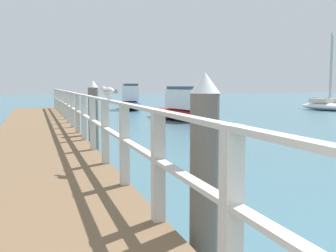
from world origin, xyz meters
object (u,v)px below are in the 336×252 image
at_px(boat_2, 332,103).
at_px(boat_4, 130,101).
at_px(dock_piling_near, 204,175).
at_px(dock_piling_far, 93,116).
at_px(boat_1, 182,109).
at_px(boat_5, 326,106).
at_px(seagull_foreground, 109,91).

bearing_deg(boat_2, boat_4, -167.04).
distance_m(dock_piling_near, boat_2, 34.42).
relative_size(dock_piling_far, boat_1, 0.31).
height_order(boat_1, boat_5, boat_5).
height_order(seagull_foreground, boat_4, boat_4).
relative_size(dock_piling_near, boat_5, 0.36).
distance_m(dock_piling_near, boat_4, 27.45).
relative_size(seagull_foreground, boat_2, 0.08).
bearing_deg(boat_2, seagull_foreground, -118.90).
distance_m(dock_piling_near, seagull_foreground, 3.21).
bearing_deg(boat_5, dock_piling_near, 35.49).
distance_m(boat_1, boat_2, 19.06).
xyz_separation_m(dock_piling_far, boat_2, (22.73, 17.99, -0.70)).
bearing_deg(boat_5, seagull_foreground, 30.44).
relative_size(boat_1, boat_4, 1.07).
distance_m(dock_piling_near, dock_piling_far, 7.85).
bearing_deg(seagull_foreground, boat_2, 23.44).
relative_size(dock_piling_near, seagull_foreground, 4.32).
height_order(dock_piling_near, dock_piling_far, same).
distance_m(dock_piling_far, seagull_foreground, 4.83).
xyz_separation_m(seagull_foreground, boat_4, (5.68, 23.84, -1.12)).
bearing_deg(boat_2, dock_piling_far, -125.08).
bearing_deg(boat_4, dock_piling_far, 82.49).
relative_size(boat_1, boat_5, 1.15).
height_order(seagull_foreground, boat_1, seagull_foreground).
bearing_deg(dock_piling_near, boat_1, 70.82).
distance_m(seagull_foreground, boat_5, 26.37).
relative_size(dock_piling_far, boat_4, 0.34).
height_order(boat_1, boat_4, boat_4).
bearing_deg(boat_1, boat_5, -174.11).
xyz_separation_m(dock_piling_far, boat_5, (18.56, 13.54, -0.65)).
bearing_deg(boat_2, boat_1, -135.56).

